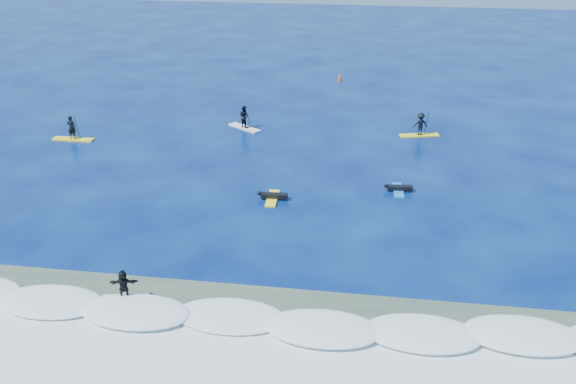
# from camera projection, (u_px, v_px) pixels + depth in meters

# --- Properties ---
(ground) EXTENTS (160.00, 160.00, 0.00)m
(ground) POSITION_uv_depth(u_px,v_px,m) (254.00, 212.00, 36.42)
(ground) COLOR #040D4B
(ground) RESTS_ON ground
(shallow_water) EXTENTS (90.00, 13.00, 0.01)m
(shallow_water) POSITION_uv_depth(u_px,v_px,m) (180.00, 377.00, 23.82)
(shallow_water) COLOR #35493B
(shallow_water) RESTS_ON ground
(breaking_wave) EXTENTS (40.00, 6.00, 0.30)m
(breaking_wave) POSITION_uv_depth(u_px,v_px,m) (208.00, 314.00, 27.42)
(breaking_wave) COLOR white
(breaking_wave) RESTS_ON ground
(whitewater) EXTENTS (34.00, 5.00, 0.02)m
(whitewater) POSITION_uv_depth(u_px,v_px,m) (188.00, 360.00, 24.73)
(whitewater) COLOR silver
(whitewater) RESTS_ON ground
(sup_paddler_left) EXTENTS (3.05, 0.76, 2.14)m
(sup_paddler_left) POSITION_uv_depth(u_px,v_px,m) (72.00, 131.00, 47.10)
(sup_paddler_left) COLOR yellow
(sup_paddler_left) RESTS_ON ground
(sup_paddler_center) EXTENTS (2.86, 2.30, 2.08)m
(sup_paddler_center) POSITION_uv_depth(u_px,v_px,m) (244.00, 119.00, 49.45)
(sup_paddler_center) COLOR white
(sup_paddler_center) RESTS_ON ground
(sup_paddler_right) EXTENTS (3.04, 1.48, 2.07)m
(sup_paddler_right) POSITION_uv_depth(u_px,v_px,m) (420.00, 126.00, 47.84)
(sup_paddler_right) COLOR yellow
(sup_paddler_right) RESTS_ON ground
(prone_paddler_near) EXTENTS (1.83, 2.33, 0.48)m
(prone_paddler_near) POSITION_uv_depth(u_px,v_px,m) (273.00, 197.00, 37.93)
(prone_paddler_near) COLOR #FDF11B
(prone_paddler_near) RESTS_ON ground
(prone_paddler_far) EXTENTS (1.75, 2.24, 0.46)m
(prone_paddler_far) POSITION_uv_depth(u_px,v_px,m) (398.00, 189.00, 38.98)
(prone_paddler_far) COLOR #1872B9
(prone_paddler_far) RESTS_ON ground
(wave_surfer) EXTENTS (2.06, 0.98, 1.44)m
(wave_surfer) POSITION_uv_depth(u_px,v_px,m) (124.00, 286.00, 27.94)
(wave_surfer) COLOR white
(wave_surfer) RESTS_ON breaking_wave
(marker_buoy) EXTENTS (0.31, 0.31, 0.74)m
(marker_buoy) POSITION_uv_depth(u_px,v_px,m) (340.00, 79.00, 62.36)
(marker_buoy) COLOR #F05A15
(marker_buoy) RESTS_ON ground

